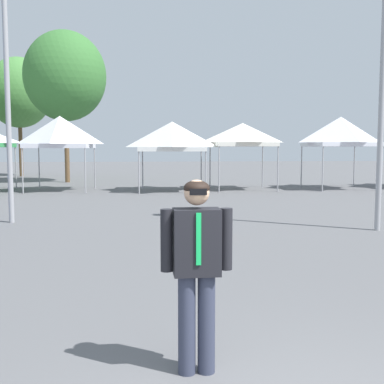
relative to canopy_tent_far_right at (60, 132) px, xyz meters
The scene contains 10 objects.
canopy_tent_far_right is the anchor object (origin of this frame).
canopy_tent_left_of_center 5.38m from the canopy_tent_far_right, ahead, with size 3.30×3.30×3.31m.
canopy_tent_behind_right 8.86m from the canopy_tent_far_right, ahead, with size 3.00×3.00×3.28m.
canopy_tent_center 13.81m from the canopy_tent_far_right, ahead, with size 3.13×3.13×3.62m.
person_foreground 19.98m from the canopy_tent_far_right, 77.02° to the right, with size 0.65×0.26×1.78m.
light_pole_near_lift 10.19m from the canopy_tent_far_right, 88.08° to the right, with size 0.36×0.36×8.13m.
light_pole_opposite_side 15.81m from the canopy_tent_far_right, 51.23° to the right, with size 0.36×0.36×8.45m.
tree_behind_tents_right 13.60m from the canopy_tent_far_right, 111.71° to the left, with size 4.56×4.56×8.52m.
tree_behind_tents_left 6.79m from the canopy_tent_far_right, 95.94° to the left, with size 4.81×4.81×8.94m.
traffic_cone_lot_center 14.17m from the canopy_tent_far_right, 65.87° to the right, with size 0.32×0.32×0.45m, color orange.
Camera 1 is at (-1.17, -2.89, 2.06)m, focal length 44.86 mm.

